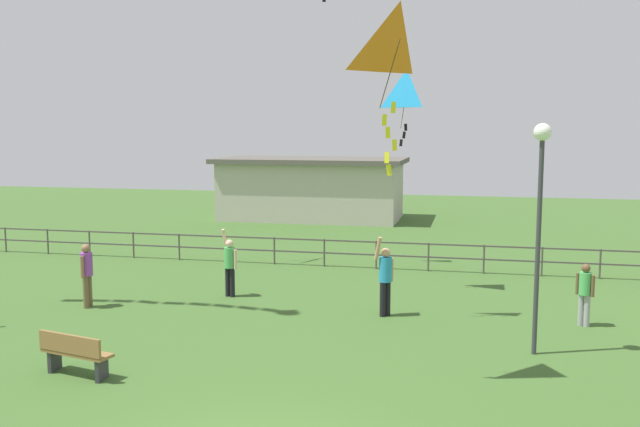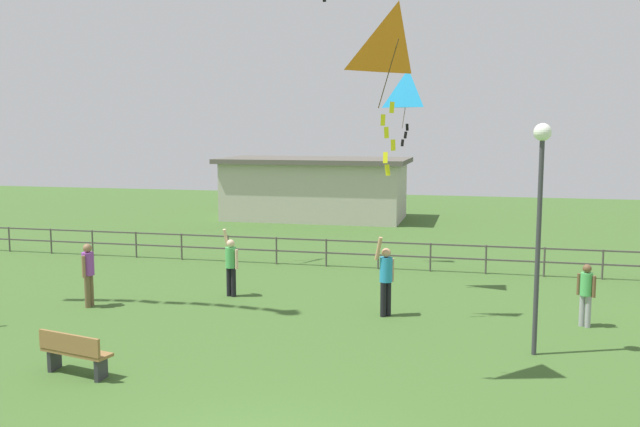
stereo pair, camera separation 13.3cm
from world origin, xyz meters
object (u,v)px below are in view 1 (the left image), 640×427
at_px(person_4, 230,263).
at_px(kite_2, 406,91).
at_px(kite_0, 400,45).
at_px(park_bench, 75,353).
at_px(person_1, 385,276).
at_px(person_3, 585,290).
at_px(person_5, 87,271).
at_px(lamppost, 540,190).

distance_m(person_4, kite_2, 6.96).
bearing_deg(kite_0, park_bench, -173.19).
height_order(person_1, person_3, person_1).
bearing_deg(person_3, kite_2, 147.93).
relative_size(person_1, person_5, 1.21).
relative_size(person_3, person_5, 0.90).
height_order(person_1, kite_0, kite_0).
distance_m(park_bench, person_1, 7.61).
relative_size(person_4, kite_0, 0.65).
xyz_separation_m(park_bench, kite_2, (5.37, 8.54, 5.27)).
distance_m(person_4, kite_0, 9.41).
height_order(person_4, person_5, person_4).
xyz_separation_m(person_3, kite_2, (-4.59, 2.87, 4.87)).
height_order(person_3, kite_2, kite_2).
distance_m(person_3, kite_0, 8.22).
bearing_deg(kite_0, person_4, 132.24).
relative_size(person_5, kite_2, 0.78).
relative_size(lamppost, kite_0, 1.64).
xyz_separation_m(lamppost, person_3, (1.32, 2.38, -2.58)).
distance_m(person_1, person_4, 4.61).
xyz_separation_m(park_bench, kite_0, (6.01, 0.72, 5.65)).
xyz_separation_m(lamppost, person_4, (-7.92, 3.26, -2.50)).
distance_m(park_bench, person_5, 5.30).
relative_size(person_4, kite_2, 0.88).
xyz_separation_m(lamppost, kite_0, (-2.63, -2.57, 2.66)).
distance_m(lamppost, person_1, 4.75).
distance_m(kite_0, kite_2, 7.86).
height_order(lamppost, person_3, lamppost).
height_order(park_bench, person_1, person_1).
distance_m(person_1, kite_2, 5.60).
height_order(person_3, person_5, person_5).
xyz_separation_m(person_1, kite_0, (0.80, -4.80, 5.09)).
distance_m(person_5, kite_2, 10.03).
bearing_deg(kite_2, person_5, -153.66).
distance_m(person_4, person_5, 3.79).
distance_m(lamppost, park_bench, 9.71).
bearing_deg(person_1, person_3, 1.82).
distance_m(person_5, kite_0, 10.72).
bearing_deg(lamppost, person_1, 146.92).
height_order(lamppost, kite_2, kite_2).
bearing_deg(person_5, kite_0, -24.55).
bearing_deg(person_4, kite_0, -47.76).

